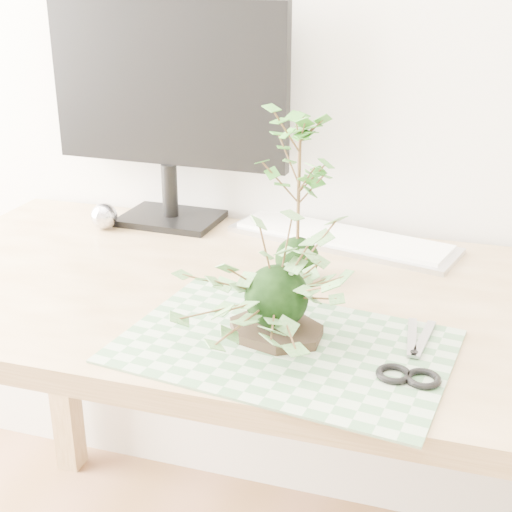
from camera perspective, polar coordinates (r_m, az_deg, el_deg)
name	(u,v)px	position (r m, az deg, el deg)	size (l,w,h in m)	color
desk	(321,343)	(1.27, 5.24, -6.91)	(1.60, 0.70, 0.74)	tan
cutting_mat	(284,346)	(1.07, 2.26, -7.20)	(0.48, 0.32, 0.00)	#4B784E
stone_dish	(276,330)	(1.09, 1.62, -5.95)	(0.16, 0.16, 0.01)	black
ivy_kokedama	(277,269)	(1.05, 1.67, -1.02)	(0.31, 0.31, 0.19)	black
maple_kokedama	(300,154)	(1.22, 3.50, 8.17)	(0.18, 0.18, 0.33)	black
keyboard	(342,238)	(1.48, 6.88, 1.43)	(0.50, 0.25, 0.02)	#B7B7BC
monitor	(167,99)	(1.55, -7.12, 12.39)	(0.53, 0.16, 0.47)	black
foil_ball	(104,216)	(1.58, -12.05, 3.14)	(0.06, 0.06, 0.06)	silver
scissors	(411,367)	(1.03, 12.29, -8.68)	(0.09, 0.20, 0.01)	gray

